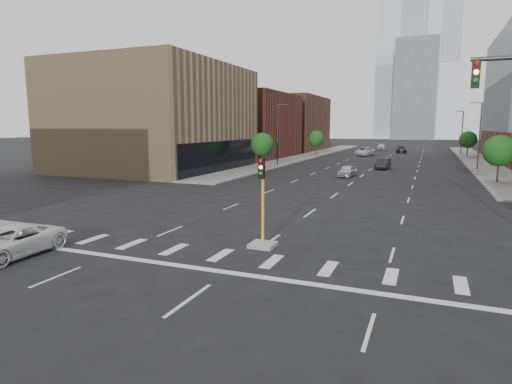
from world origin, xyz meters
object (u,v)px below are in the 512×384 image
Objects in this scene: car_deep_right at (401,149)px; parked_minivan at (11,242)px; car_distant at (381,147)px; median_traffic_signal at (263,228)px; car_near_left at (347,171)px; car_mid_right at (383,164)px; car_far_left at (365,151)px.

parked_minivan is (-11.50, -87.92, -0.08)m from car_deep_right.
car_distant reaches higher than car_deep_right.
median_traffic_signal is 31.58m from car_near_left.
car_far_left reaches higher than car_mid_right.
car_near_left is at bearing -77.48° from car_far_left.
parked_minivan is at bearing -98.51° from car_distant.
car_deep_right is at bearing 93.37° from car_mid_right.
median_traffic_signal is at bearing 27.21° from parked_minivan.
parked_minivan is (-11.50, -48.22, -0.06)m from car_mid_right.
car_far_left is 23.54m from car_distant.
car_mid_right is 27.68m from car_far_left.
car_far_left is 75.37m from parked_minivan.
parked_minivan is (-10.00, -5.70, -0.29)m from median_traffic_signal.
car_deep_right is 12.09m from car_distant.
car_mid_right reaches higher than car_near_left.
car_far_left is 1.26× the size of parked_minivan.
car_distant is (-5.45, 10.79, 0.04)m from car_deep_right.
car_near_left is 38.20m from parked_minivan.
car_distant is 98.90m from parked_minivan.
car_near_left is 0.80× the size of parked_minivan.
median_traffic_signal is 93.10m from car_distant.
car_far_left is at bearing -96.90° from car_distant.
car_distant is at bearing 92.43° from median_traffic_signal.
car_near_left is at bearing -99.76° from car_deep_right.
median_traffic_signal reaches higher than car_deep_right.
median_traffic_signal is 0.98× the size of car_mid_right.
car_far_left is at bearing 93.89° from median_traffic_signal.
car_mid_right is (3.00, 10.97, 0.07)m from car_near_left.
median_traffic_signal reaches higher than car_near_left.
car_mid_right is at bearing -88.85° from car_distant.
car_far_left reaches higher than parked_minivan.
car_deep_right is at bearing 80.09° from parked_minivan.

